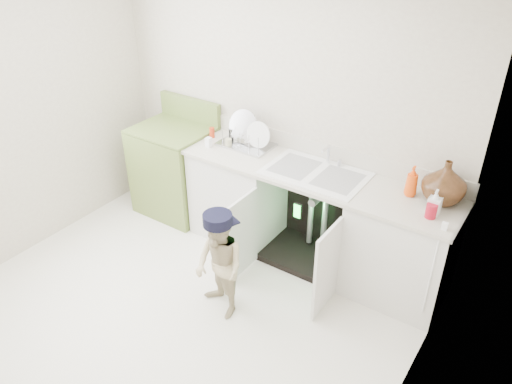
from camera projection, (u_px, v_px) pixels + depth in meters
ground at (179, 311)px, 4.05m from camera, size 3.50×3.50×0.00m
room_shell at (164, 177)px, 3.41m from camera, size 6.00×5.50×1.26m
counter_run at (317, 216)px, 4.39m from camera, size 2.44×1.02×1.24m
avocado_stove at (176, 168)px, 5.15m from camera, size 0.75×0.65×1.16m
repair_worker at (219, 265)px, 3.83m from camera, size 0.60×0.90×0.91m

